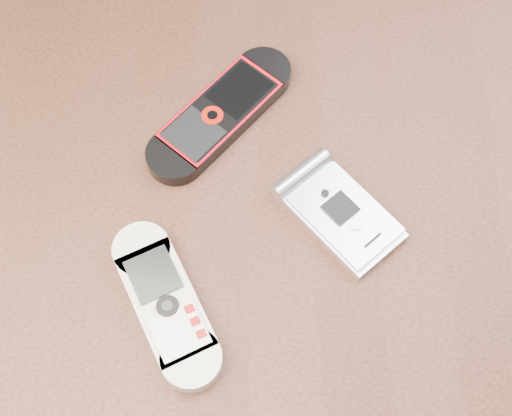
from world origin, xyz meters
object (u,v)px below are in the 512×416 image
at_px(table, 251,260).
at_px(motorola_razr, 342,215).
at_px(nokia_black_red, 221,113).
at_px(nokia_white, 166,303).

relative_size(table, motorola_razr, 10.68).
bearing_deg(nokia_black_red, nokia_white, -61.58).
xyz_separation_m(table, motorola_razr, (0.08, -0.01, 0.11)).
relative_size(nokia_white, motorola_razr, 1.31).
distance_m(table, nokia_black_red, 0.15).
distance_m(table, nokia_white, 0.16).
height_order(nokia_white, motorola_razr, same).
bearing_deg(nokia_white, table, 25.19).
distance_m(nokia_white, nokia_black_red, 0.18).
distance_m(table, motorola_razr, 0.14).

